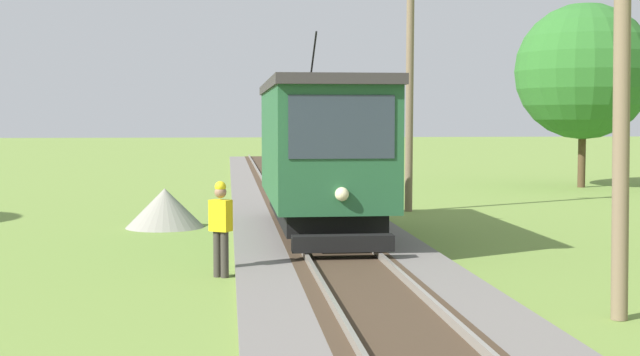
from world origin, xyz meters
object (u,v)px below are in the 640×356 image
gravel_pile (165,208)px  tree_right_far (584,71)px  utility_pole_mid (410,83)px  red_tram (320,149)px  utility_pole_near_tram (622,76)px  track_worker (221,224)px

gravel_pile → tree_right_far: size_ratio=0.27×
utility_pole_mid → red_tram: bearing=-120.9°
utility_pole_near_tram → tree_right_far: tree_right_far is taller
track_worker → tree_right_far: size_ratio=0.23×
utility_pole_near_tram → track_worker: utility_pole_near_tram is taller
utility_pole_mid → utility_pole_near_tram: bearing=-90.0°
track_worker → tree_right_far: 24.66m
red_tram → gravel_pile: (-3.92, 2.59, -1.67)m
red_tram → utility_pole_near_tram: utility_pole_near_tram is taller
tree_right_far → red_tram: bearing=-131.8°
utility_pole_near_tram → gravel_pile: utility_pole_near_tram is taller
utility_pole_near_tram → track_worker: bearing=146.3°
utility_pole_mid → tree_right_far: 12.63m
utility_pole_mid → gravel_pile: 8.75m
gravel_pile → tree_right_far: (16.67, 11.66, 4.38)m
utility_pole_near_tram → tree_right_far: (9.30, 22.97, 1.36)m
gravel_pile → tree_right_far: 20.81m
utility_pole_near_tram → track_worker: size_ratio=3.87×
utility_pole_mid → tree_right_far: bearing=42.4°
track_worker → gravel_pile: bearing=-134.8°
red_tram → utility_pole_mid: utility_pole_mid is taller
red_tram → tree_right_far: (12.75, 14.25, 2.71)m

